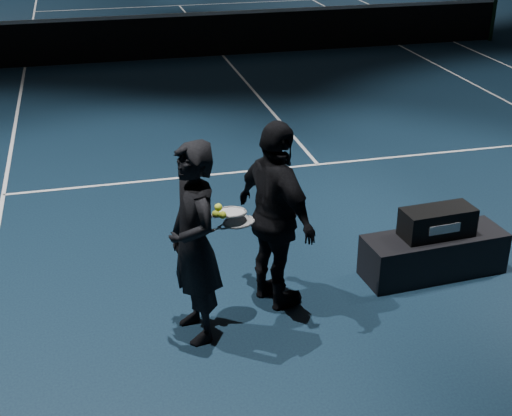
{
  "coord_description": "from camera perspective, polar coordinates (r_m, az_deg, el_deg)",
  "views": [
    {
      "loc": [
        -3.01,
        -14.96,
        3.67
      ],
      "look_at": [
        -1.7,
        -9.7,
        1.07
      ],
      "focal_mm": 50.0,
      "sensor_mm": 36.0,
      "label": 1
    }
  ],
  "objects": [
    {
      "name": "floor",
      "position": [
        15.7,
        -2.64,
        12.04
      ],
      "size": [
        36.0,
        36.0,
        0.0
      ],
      "primitive_type": "plane",
      "color": "black",
      "rests_on": "ground"
    },
    {
      "name": "court_lines",
      "position": [
        15.7,
        -2.64,
        12.06
      ],
      "size": [
        10.98,
        23.78,
        0.01
      ],
      "primitive_type": null,
      "color": "white",
      "rests_on": "floor"
    },
    {
      "name": "net_post_right",
      "position": [
        17.95,
        18.44,
        14.33
      ],
      "size": [
        0.1,
        0.1,
        1.1
      ],
      "primitive_type": "cylinder",
      "color": "black",
      "rests_on": "floor"
    },
    {
      "name": "net_mesh",
      "position": [
        15.6,
        -2.67,
        13.65
      ],
      "size": [
        12.8,
        0.02,
        0.86
      ],
      "primitive_type": "cube",
      "color": "black",
      "rests_on": "floor"
    },
    {
      "name": "net_tape",
      "position": [
        15.51,
        -2.71,
        15.33
      ],
      "size": [
        12.8,
        0.03,
        0.07
      ],
      "primitive_type": "cube",
      "color": "white",
      "rests_on": "net_mesh"
    },
    {
      "name": "player_bench",
      "position": [
        7.28,
        14.01,
        -3.61
      ],
      "size": [
        1.46,
        0.57,
        0.43
      ],
      "primitive_type": "cube",
      "rotation": [
        0.0,
        0.0,
        0.07
      ],
      "color": "black",
      "rests_on": "floor"
    },
    {
      "name": "racket_bag",
      "position": [
        7.12,
        14.31,
        -1.1
      ],
      "size": [
        0.73,
        0.35,
        0.29
      ],
      "primitive_type": "cube",
      "rotation": [
        0.0,
        0.0,
        0.07
      ],
      "color": "black",
      "rests_on": "player_bench"
    },
    {
      "name": "bag_signature",
      "position": [
        7.0,
        14.88,
        -1.65
      ],
      "size": [
        0.33,
        0.03,
        0.1
      ],
      "primitive_type": "cube",
      "rotation": [
        0.0,
        0.0,
        0.07
      ],
      "color": "white",
      "rests_on": "racket_bag"
    },
    {
      "name": "player_a",
      "position": [
        5.88,
        -4.98,
        -2.86
      ],
      "size": [
        0.55,
        0.72,
        1.77
      ],
      "primitive_type": "imported",
      "rotation": [
        0.0,
        0.0,
        -1.36
      ],
      "color": "black",
      "rests_on": "floor"
    },
    {
      "name": "player_b",
      "position": [
        6.3,
        1.62,
        -0.7
      ],
      "size": [
        0.77,
        1.12,
        1.77
      ],
      "primitive_type": "imported",
      "rotation": [
        0.0,
        0.0,
        1.93
      ],
      "color": "black",
      "rests_on": "floor"
    },
    {
      "name": "racket_lower",
      "position": [
        6.06,
        -1.38,
        -1.12
      ],
      "size": [
        0.71,
        0.46,
        0.03
      ],
      "primitive_type": null,
      "rotation": [
        0.0,
        0.0,
        0.38
      ],
      "color": "black",
      "rests_on": "player_a"
    },
    {
      "name": "racket_upper",
      "position": [
        6.03,
        -2.0,
        -0.32
      ],
      "size": [
        0.71,
        0.5,
        0.1
      ],
      "primitive_type": null,
      "rotation": [
        0.0,
        0.1,
        0.45
      ],
      "color": "black",
      "rests_on": "player_b"
    },
    {
      "name": "tennis_balls",
      "position": [
        5.9,
        -2.98,
        -0.35
      ],
      "size": [
        0.12,
        0.1,
        0.12
      ],
      "primitive_type": null,
      "color": "yellow",
      "rests_on": "racket_upper"
    }
  ]
}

